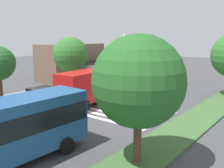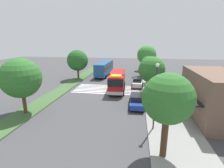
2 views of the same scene
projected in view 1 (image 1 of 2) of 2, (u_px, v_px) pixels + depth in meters
ground_plane at (119, 103)px, 26.74m from camera, size 120.00×120.00×0.00m
sidewalk at (58, 90)px, 32.47m from camera, size 60.00×5.33×0.14m
median_strip at (199, 118)px, 21.69m from camera, size 60.00×3.00×0.14m
crosswalk at (104, 108)px, 24.84m from camera, size 5.85×12.33×0.01m
fire_truck at (94, 84)px, 26.37m from camera, size 8.53×3.16×3.54m
parked_car_west at (43, 96)px, 25.92m from camera, size 4.44×2.08×1.79m
parked_car_mid at (109, 81)px, 34.10m from camera, size 4.67×2.22×1.70m
bus_stop_shelter at (100, 71)px, 36.72m from camera, size 3.50×1.40×2.46m
bench_near_shelter at (80, 84)px, 33.86m from camera, size 1.60×0.50×0.90m
bench_west_of_shelter at (61, 88)px, 31.29m from camera, size 1.60×0.50×0.90m
street_lamp at (124, 53)px, 39.26m from camera, size 0.36×0.36×6.84m
storefront_building at (71, 62)px, 40.69m from camera, size 10.23×5.91×5.52m
sidewalk_tree_east at (71, 55)px, 31.20m from camera, size 4.21×4.21×6.54m
sidewalk_tree_far_east at (137, 47)px, 42.63m from camera, size 3.81×3.81×6.75m
median_tree_far_west at (139, 82)px, 13.33m from camera, size 4.90×4.90×6.84m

